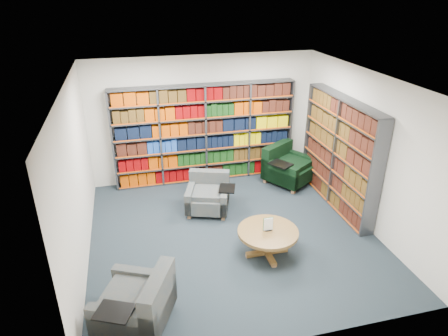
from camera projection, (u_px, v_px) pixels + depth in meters
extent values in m
cube|color=black|center=(232.00, 234.00, 7.29)|extent=(5.00, 5.00, 0.01)
cube|color=white|center=(234.00, 80.00, 6.10)|extent=(5.00, 5.00, 0.01)
cube|color=silver|center=(203.00, 119.00, 8.89)|extent=(5.00, 0.01, 2.80)
cube|color=silver|center=(291.00, 253.00, 4.49)|extent=(5.00, 0.01, 2.80)
cube|color=silver|center=(76.00, 180.00, 6.14)|extent=(0.01, 5.00, 2.80)
cube|color=silver|center=(366.00, 150.00, 7.24)|extent=(0.01, 5.00, 2.80)
cube|color=#47494F|center=(205.00, 134.00, 8.87)|extent=(4.00, 0.28, 2.20)
cube|color=silver|center=(204.00, 132.00, 8.99)|extent=(4.00, 0.02, 2.20)
cube|color=#D84C0A|center=(206.00, 136.00, 8.76)|extent=(4.00, 0.01, 2.20)
cube|color=#A83A00|center=(206.00, 171.00, 9.27)|extent=(3.88, 0.21, 0.29)
cube|color=#6E0002|center=(206.00, 157.00, 9.11)|extent=(3.88, 0.21, 0.29)
cube|color=#36150C|center=(205.00, 142.00, 8.95)|extent=(3.88, 0.21, 0.29)
cube|color=black|center=(205.00, 126.00, 8.80)|extent=(3.88, 0.21, 0.29)
cube|color=#442D0E|center=(205.00, 110.00, 8.64)|extent=(3.88, 0.21, 0.29)
cube|color=#A83A00|center=(204.00, 94.00, 8.49)|extent=(3.88, 0.21, 0.29)
cube|color=#47494F|center=(339.00, 154.00, 7.86)|extent=(0.28, 2.50, 2.20)
cube|color=silver|center=(345.00, 153.00, 7.89)|extent=(0.02, 2.50, 2.20)
cube|color=#D84C0A|center=(333.00, 154.00, 7.83)|extent=(0.02, 2.50, 2.20)
cube|color=#36150C|center=(334.00, 194.00, 8.25)|extent=(0.21, 2.38, 0.29)
cube|color=#36150C|center=(336.00, 179.00, 8.10)|extent=(0.21, 2.38, 0.29)
cube|color=#36150C|center=(338.00, 162.00, 7.94)|extent=(0.21, 2.38, 0.29)
cube|color=#442D0E|center=(340.00, 145.00, 7.79)|extent=(0.21, 2.38, 0.29)
cube|color=#442D0E|center=(342.00, 127.00, 7.63)|extent=(0.21, 2.38, 0.29)
cube|color=#442D0E|center=(345.00, 109.00, 7.47)|extent=(0.21, 2.38, 0.29)
cube|color=#0F243B|center=(208.00, 200.00, 7.93)|extent=(1.02, 1.02, 0.29)
cube|color=#0F243B|center=(210.00, 185.00, 8.14)|extent=(0.82, 0.43, 0.65)
cube|color=#0F243B|center=(191.00, 196.00, 7.93)|extent=(0.38, 0.80, 0.43)
cube|color=#0F243B|center=(225.00, 198.00, 7.88)|extent=(0.38, 0.80, 0.43)
cube|color=black|center=(227.00, 188.00, 7.73)|extent=(0.41, 0.47, 0.02)
cube|color=brown|center=(189.00, 216.00, 7.74)|extent=(0.08, 0.08, 0.09)
cube|color=brown|center=(223.00, 218.00, 7.69)|extent=(0.08, 0.08, 0.09)
cube|color=brown|center=(194.00, 199.00, 8.33)|extent=(0.08, 0.08, 0.09)
cube|color=brown|center=(226.00, 201.00, 8.29)|extent=(0.08, 0.08, 0.09)
cube|color=black|center=(289.00, 172.00, 9.04)|extent=(1.28, 1.28, 0.33)
cube|color=black|center=(277.00, 159.00, 9.18)|extent=(0.89, 0.68, 0.74)
cube|color=black|center=(279.00, 174.00, 8.75)|extent=(0.63, 0.86, 0.49)
cube|color=black|center=(299.00, 163.00, 9.27)|extent=(0.63, 0.86, 0.49)
cube|color=black|center=(281.00, 164.00, 8.57)|extent=(0.54, 0.57, 0.03)
cube|color=brown|center=(293.00, 191.00, 8.65)|extent=(0.10, 0.10, 0.10)
cube|color=brown|center=(312.00, 180.00, 9.15)|extent=(0.10, 0.10, 0.10)
cube|color=brown|center=(265.00, 180.00, 9.12)|extent=(0.10, 0.10, 0.10)
cube|color=brown|center=(285.00, 170.00, 9.62)|extent=(0.10, 0.10, 0.10)
cube|color=#0F243B|center=(135.00, 308.00, 5.28)|extent=(1.18, 1.18, 0.32)
cube|color=#0F243B|center=(158.00, 300.00, 5.13)|extent=(0.56, 0.89, 0.71)
cube|color=#0F243B|center=(145.00, 284.00, 5.58)|extent=(0.87, 0.50, 0.48)
cube|color=#0F243B|center=(122.00, 325.00, 4.91)|extent=(0.87, 0.50, 0.48)
cube|color=black|center=(114.00, 312.00, 4.76)|extent=(0.54, 0.49, 0.02)
cube|color=brown|center=(122.00, 297.00, 5.75)|extent=(0.09, 0.09, 0.10)
cube|color=brown|center=(171.00, 304.00, 5.63)|extent=(0.09, 0.09, 0.10)
cylinder|color=brown|center=(268.00, 232.00, 6.55)|extent=(1.00, 1.00, 0.06)
cylinder|color=brown|center=(267.00, 243.00, 6.64)|extent=(0.13, 0.13, 0.40)
cube|color=brown|center=(267.00, 252.00, 6.72)|extent=(0.72, 0.09, 0.07)
cube|color=brown|center=(267.00, 252.00, 6.72)|extent=(0.09, 0.72, 0.07)
cube|color=black|center=(268.00, 230.00, 6.53)|extent=(0.11, 0.06, 0.01)
cube|color=white|center=(268.00, 224.00, 6.48)|extent=(0.16, 0.01, 0.22)
cube|color=#145926|center=(268.00, 224.00, 6.49)|extent=(0.17, 0.00, 0.24)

